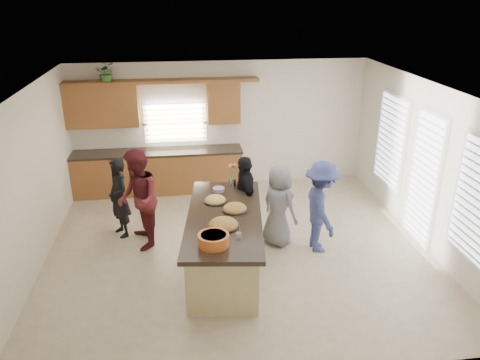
{
  "coord_description": "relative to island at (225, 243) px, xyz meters",
  "views": [
    {
      "loc": [
        -0.89,
        -7.07,
        4.22
      ],
      "look_at": [
        0.08,
        0.33,
        1.15
      ],
      "focal_mm": 35.0,
      "sensor_mm": 36.0,
      "label": 1
    }
  ],
  "objects": [
    {
      "name": "floor",
      "position": [
        0.28,
        0.58,
        -0.45
      ],
      "size": [
        6.5,
        6.5,
        0.0
      ],
      "primitive_type": "plane",
      "color": "beige",
      "rests_on": "ground"
    },
    {
      "name": "platter_mid",
      "position": [
        0.19,
        0.14,
        0.52
      ],
      "size": [
        0.41,
        0.41,
        0.17
      ],
      "color": "black",
      "rests_on": "island"
    },
    {
      "name": "woman_left_back",
      "position": [
        -1.77,
        1.35,
        0.29
      ],
      "size": [
        0.57,
        0.64,
        1.48
      ],
      "primitive_type": "imported",
      "rotation": [
        0.0,
        0.0,
        -1.07
      ],
      "color": "black",
      "rests_on": "ground"
    },
    {
      "name": "potted_plant",
      "position": [
        -2.05,
        3.4,
        2.17
      ],
      "size": [
        0.42,
        0.37,
        0.44
      ],
      "primitive_type": "imported",
      "rotation": [
        0.0,
        0.0,
        0.05
      ],
      "color": "#438033",
      "rests_on": "back_cabinetry"
    },
    {
      "name": "island",
      "position": [
        0.0,
        0.0,
        0.0
      ],
      "size": [
        1.48,
        2.82,
        0.95
      ],
      "rotation": [
        0.0,
        0.0,
        -0.13
      ],
      "color": "tan",
      "rests_on": "ground"
    },
    {
      "name": "flower_vase",
      "position": [
        0.25,
        1.1,
        0.72
      ],
      "size": [
        0.14,
        0.14,
        0.43
      ],
      "color": "silver",
      "rests_on": "island"
    },
    {
      "name": "right_wall_glazing",
      "position": [
        3.5,
        0.45,
        0.89
      ],
      "size": [
        0.06,
        4.0,
        2.25
      ],
      "color": "white",
      "rests_on": "ground"
    },
    {
      "name": "room_shell",
      "position": [
        0.28,
        0.58,
        1.45
      ],
      "size": [
        6.52,
        6.02,
        2.81
      ],
      "color": "silver",
      "rests_on": "ground"
    },
    {
      "name": "back_cabinetry",
      "position": [
        -1.18,
        3.31,
        0.46
      ],
      "size": [
        4.08,
        0.66,
        2.46
      ],
      "color": "#93572B",
      "rests_on": "ground"
    },
    {
      "name": "plate_stack",
      "position": [
        -0.0,
        0.94,
        0.53
      ],
      "size": [
        0.21,
        0.21,
        0.06
      ],
      "primitive_type": "cylinder",
      "color": "#B589C7",
      "rests_on": "island"
    },
    {
      "name": "clear_cup",
      "position": [
        0.12,
        -0.79,
        0.55
      ],
      "size": [
        0.08,
        0.08,
        0.11
      ],
      "primitive_type": "cylinder",
      "color": "white",
      "rests_on": "island"
    },
    {
      "name": "platter_back",
      "position": [
        -0.1,
        0.5,
        0.52
      ],
      "size": [
        0.38,
        0.38,
        0.16
      ],
      "color": "black",
      "rests_on": "island"
    },
    {
      "name": "woman_left_front",
      "position": [
        0.47,
        1.01,
        0.32
      ],
      "size": [
        0.45,
        0.93,
        1.54
      ],
      "primitive_type": "imported",
      "rotation": [
        0.0,
        0.0,
        -1.49
      ],
      "color": "black",
      "rests_on": "ground"
    },
    {
      "name": "woman_right_back",
      "position": [
        1.67,
        0.37,
        0.35
      ],
      "size": [
        0.6,
        1.04,
        1.61
      ],
      "primitive_type": "imported",
      "rotation": [
        0.0,
        0.0,
        1.57
      ],
      "color": "navy",
      "rests_on": "ground"
    },
    {
      "name": "platter_front",
      "position": [
        -0.05,
        -0.38,
        0.53
      ],
      "size": [
        0.48,
        0.48,
        0.19
      ],
      "color": "black",
      "rests_on": "island"
    },
    {
      "name": "woman_left_mid",
      "position": [
        -1.39,
        0.9,
        0.43
      ],
      "size": [
        0.82,
        0.97,
        1.77
      ],
      "primitive_type": "imported",
      "rotation": [
        0.0,
        0.0,
        -1.38
      ],
      "color": "maroon",
      "rests_on": "ground"
    },
    {
      "name": "salad_bowl",
      "position": [
        -0.24,
        -0.9,
        0.59
      ],
      "size": [
        0.43,
        0.43,
        0.17
      ],
      "color": "#C85C24",
      "rests_on": "island"
    },
    {
      "name": "woman_right_front",
      "position": [
        1.01,
        0.67,
        0.28
      ],
      "size": [
        0.79,
        0.86,
        1.47
      ],
      "primitive_type": "imported",
      "rotation": [
        0.0,
        0.0,
        2.18
      ],
      "color": "slate",
      "rests_on": "ground"
    }
  ]
}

